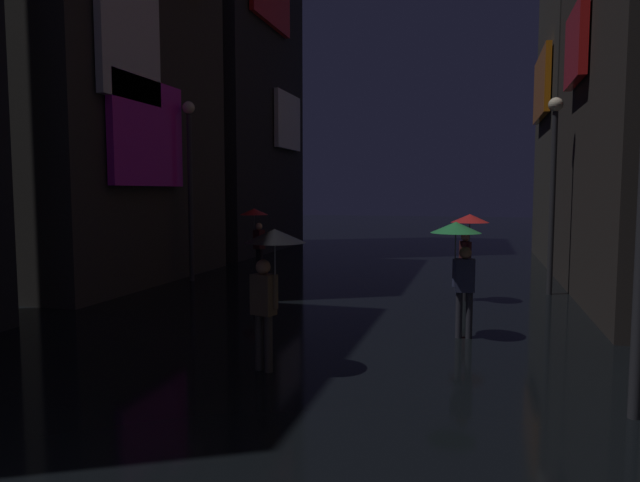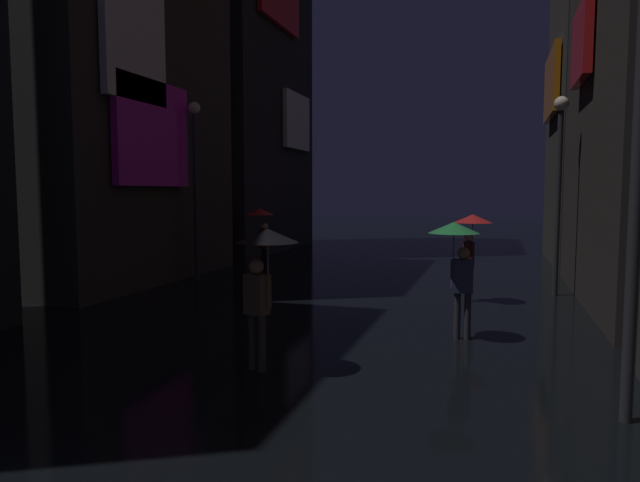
{
  "view_description": "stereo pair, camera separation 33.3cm",
  "coord_description": "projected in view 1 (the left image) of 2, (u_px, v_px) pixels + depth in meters",
  "views": [
    {
      "loc": [
        3.18,
        -1.68,
        2.66
      ],
      "look_at": [
        0.0,
        9.76,
        1.62
      ],
      "focal_mm": 32.0,
      "sensor_mm": 36.0,
      "label": 1
    },
    {
      "loc": [
        3.5,
        -1.59,
        2.66
      ],
      "look_at": [
        0.0,
        9.76,
        1.62
      ],
      "focal_mm": 32.0,
      "sensor_mm": 36.0,
      "label": 2
    }
  ],
  "objects": [
    {
      "name": "building_left_mid",
      "position": [
        101.0,
        10.0,
        16.45
      ],
      "size": [
        4.25,
        7.95,
        15.78
      ],
      "color": "#33302D",
      "rests_on": "ground"
    },
    {
      "name": "pedestrian_midstreet_centre_red",
      "position": [
        468.0,
        233.0,
        13.66
      ],
      "size": [
        0.9,
        0.9,
        2.12
      ],
      "color": "black",
      "rests_on": "ground"
    },
    {
      "name": "pedestrian_foreground_left_green",
      "position": [
        459.0,
        247.0,
        10.2
      ],
      "size": [
        0.9,
        0.9,
        2.12
      ],
      "color": "#2D2D38",
      "rests_on": "ground"
    },
    {
      "name": "pedestrian_midstreet_left_red",
      "position": [
        256.0,
        223.0,
        18.02
      ],
      "size": [
        0.9,
        0.9,
        2.12
      ],
      "color": "black",
      "rests_on": "ground"
    },
    {
      "name": "pedestrian_near_crossing_black",
      "position": [
        271.0,
        260.0,
        8.28
      ],
      "size": [
        0.9,
        0.9,
        2.12
      ],
      "color": "#38332D",
      "rests_on": "ground"
    },
    {
      "name": "streetlamp_left_far",
      "position": [
        190.0,
        169.0,
        16.69
      ],
      "size": [
        0.36,
        0.36,
        5.27
      ],
      "color": "#2D2D33",
      "rests_on": "ground"
    },
    {
      "name": "streetlamp_right_far",
      "position": [
        553.0,
        171.0,
        14.47
      ],
      "size": [
        0.36,
        0.36,
        5.02
      ],
      "color": "#2D2D33",
      "rests_on": "ground"
    }
  ]
}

